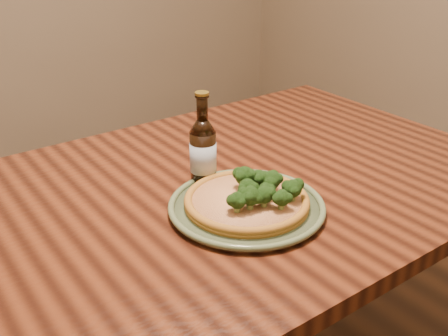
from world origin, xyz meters
TOP-DOWN VIEW (x-y plane):
  - table at (0.00, 0.10)m, footprint 1.60×0.90m
  - plate at (0.06, -0.03)m, footprint 0.33×0.33m
  - pizza at (0.07, -0.04)m, footprint 0.26×0.26m
  - beer_bottle at (0.06, 0.12)m, footprint 0.06×0.06m

SIDE VIEW (x-z plane):
  - table at x=0.00m, z-range 0.28..1.03m
  - plate at x=0.06m, z-range 0.75..0.77m
  - pizza at x=0.07m, z-range 0.74..0.81m
  - beer_bottle at x=0.06m, z-range 0.72..0.94m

